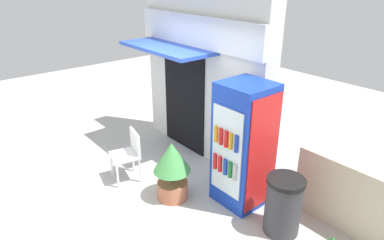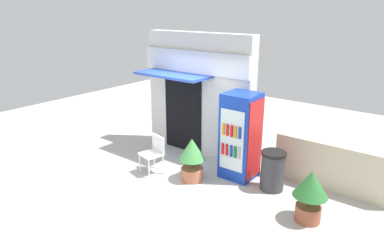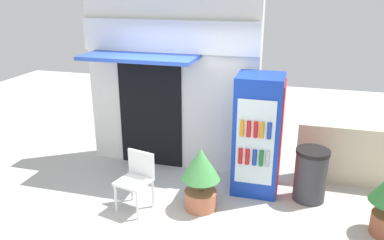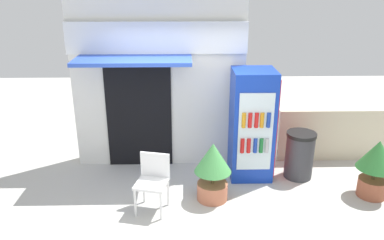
{
  "view_description": "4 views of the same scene",
  "coord_description": "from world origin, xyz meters",
  "px_view_note": "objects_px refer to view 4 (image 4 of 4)",
  "views": [
    {
      "loc": [
        3.99,
        -2.23,
        3.21
      ],
      "look_at": [
        0.49,
        0.67,
        1.23
      ],
      "focal_mm": 32.18,
      "sensor_mm": 36.0,
      "label": 1
    },
    {
      "loc": [
        4.51,
        -4.93,
        3.5
      ],
      "look_at": [
        0.27,
        0.54,
        1.26
      ],
      "focal_mm": 32.54,
      "sensor_mm": 36.0,
      "label": 2
    },
    {
      "loc": [
        1.59,
        -4.36,
        3.06
      ],
      "look_at": [
        0.19,
        0.7,
        1.22
      ],
      "focal_mm": 35.82,
      "sensor_mm": 36.0,
      "label": 3
    },
    {
      "loc": [
        -0.02,
        -4.75,
        3.23
      ],
      "look_at": [
        0.1,
        0.5,
        1.25
      ],
      "focal_mm": 35.76,
      "sensor_mm": 36.0,
      "label": 4
    }
  ],
  "objects_px": {
    "plastic_chair": "(153,178)",
    "potted_plant_near_shop": "(213,168)",
    "potted_plant_curbside": "(376,164)",
    "drink_cooler": "(252,125)",
    "trash_bin": "(299,155)"
  },
  "relations": [
    {
      "from": "plastic_chair",
      "to": "potted_plant_near_shop",
      "type": "bearing_deg",
      "value": 14.08
    },
    {
      "from": "plastic_chair",
      "to": "potted_plant_curbside",
      "type": "distance_m",
      "value": 3.38
    },
    {
      "from": "plastic_chair",
      "to": "potted_plant_curbside",
      "type": "bearing_deg",
      "value": 4.23
    },
    {
      "from": "drink_cooler",
      "to": "trash_bin",
      "type": "distance_m",
      "value": 0.97
    },
    {
      "from": "drink_cooler",
      "to": "trash_bin",
      "type": "relative_size",
      "value": 2.29
    },
    {
      "from": "plastic_chair",
      "to": "potted_plant_near_shop",
      "type": "distance_m",
      "value": 0.91
    },
    {
      "from": "drink_cooler",
      "to": "trash_bin",
      "type": "xyz_separation_m",
      "value": [
        0.81,
        -0.09,
        -0.52
      ]
    },
    {
      "from": "drink_cooler",
      "to": "potted_plant_curbside",
      "type": "distance_m",
      "value": 1.97
    },
    {
      "from": "drink_cooler",
      "to": "plastic_chair",
      "type": "distance_m",
      "value": 1.91
    },
    {
      "from": "drink_cooler",
      "to": "plastic_chair",
      "type": "bearing_deg",
      "value": -148.26
    },
    {
      "from": "drink_cooler",
      "to": "potted_plant_curbside",
      "type": "bearing_deg",
      "value": -22.22
    },
    {
      "from": "potted_plant_near_shop",
      "to": "potted_plant_curbside",
      "type": "height_order",
      "value": "potted_plant_curbside"
    },
    {
      "from": "trash_bin",
      "to": "potted_plant_near_shop",
      "type": "bearing_deg",
      "value": -156.14
    },
    {
      "from": "drink_cooler",
      "to": "plastic_chair",
      "type": "xyz_separation_m",
      "value": [
        -1.59,
        -0.98,
        -0.43
      ]
    },
    {
      "from": "drink_cooler",
      "to": "trash_bin",
      "type": "bearing_deg",
      "value": -6.2
    }
  ]
}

